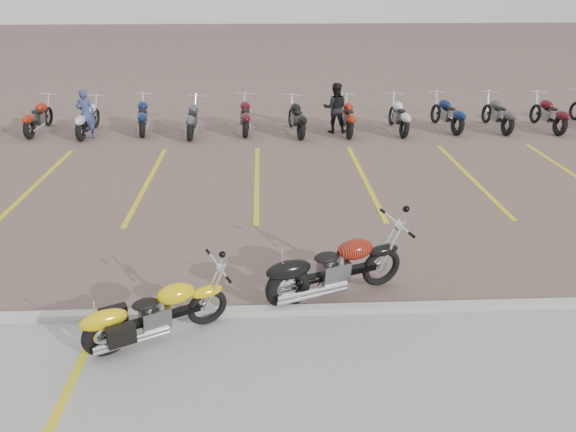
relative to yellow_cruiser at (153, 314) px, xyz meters
name	(u,v)px	position (x,y,z in m)	size (l,w,h in m)	color
ground	(256,254)	(1.39, 2.55, -0.42)	(100.00, 100.00, 0.00)	brown
curb	(255,312)	(1.39, 0.55, -0.36)	(60.00, 0.18, 0.12)	#ADAAA3
parking_stripes	(257,180)	(1.39, 6.55, -0.42)	(38.00, 5.50, 0.01)	gold
yellow_cruiser	(153,314)	(0.00, 0.00, 0.00)	(1.91, 1.04, 0.85)	black
flame_cruiser	(332,270)	(2.61, 1.02, 0.06)	(2.26, 0.96, 0.97)	black
person_a	(86,114)	(-3.87, 10.66, 0.34)	(0.56, 0.37, 1.53)	navy
person_b	(335,108)	(3.88, 11.01, 0.37)	(0.77, 0.60, 1.59)	black
bg_bike_row	(321,115)	(3.43, 11.15, 0.13)	(22.21, 2.04, 1.10)	black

